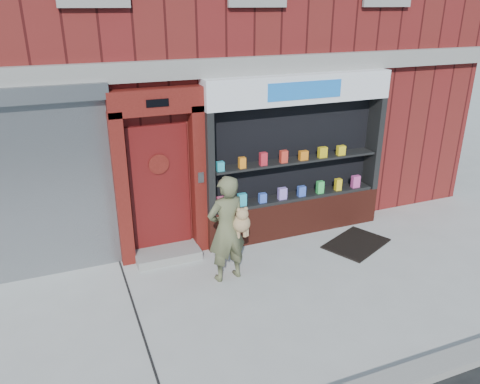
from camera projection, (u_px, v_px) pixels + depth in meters
ground at (245, 302)px, 6.92m from camera, size 80.00×80.00×0.00m
building at (144, 9)px, 10.57m from camera, size 12.00×8.16×8.00m
shutter_bay at (8, 178)px, 6.89m from camera, size 3.10×0.30×3.04m
red_door_bay at (160, 176)px, 7.71m from camera, size 1.52×0.58×2.90m
pharmacy_bay at (295, 164)px, 8.57m from camera, size 3.50×0.41×3.00m
woman at (228, 228)px, 7.22m from camera, size 0.71×0.50×1.75m
doormat at (356, 243)px, 8.58m from camera, size 1.38×1.21×0.03m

